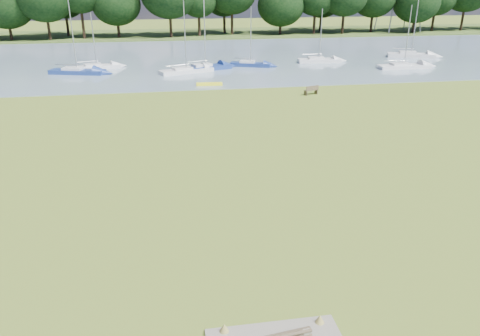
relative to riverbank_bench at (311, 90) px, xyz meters
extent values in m
plane|color=olive|center=(-11.14, -18.35, -0.45)|extent=(220.00, 220.00, 0.00)
cube|color=gray|center=(-11.14, 23.65, -0.45)|extent=(220.00, 40.00, 0.10)
cube|color=#4C6626|center=(-11.14, 53.65, -0.45)|extent=(220.00, 20.00, 0.40)
cube|color=brown|center=(-0.61, -0.15, -0.23)|extent=(0.22, 0.44, 0.44)
cube|color=brown|center=(0.57, 0.27, -0.23)|extent=(0.22, 0.44, 0.44)
cube|color=brown|center=(-0.02, 0.06, 0.00)|extent=(1.51, 0.90, 0.05)
cube|color=brown|center=(0.04, -0.12, 0.23)|extent=(1.38, 0.53, 0.43)
cube|color=#FFF921|center=(-9.25, 5.65, -0.26)|extent=(2.75, 0.84, 0.27)
cylinder|color=black|center=(-41.14, 49.65, 1.59)|extent=(0.52, 0.52, 3.69)
ellipsoid|color=black|center=(-41.14, 49.65, 6.10)|extent=(9.40, 9.40, 7.99)
cylinder|color=black|center=(-34.14, 49.65, 1.74)|extent=(0.52, 0.52, 3.99)
cylinder|color=black|center=(-27.14, 49.65, 1.89)|extent=(0.52, 0.52, 4.29)
cylinder|color=black|center=(-20.14, 49.65, 1.44)|extent=(0.52, 0.52, 3.38)
ellipsoid|color=black|center=(-20.14, 49.65, 5.58)|extent=(9.40, 9.40, 7.99)
cylinder|color=black|center=(-13.14, 49.65, 1.59)|extent=(0.52, 0.52, 3.69)
ellipsoid|color=black|center=(-13.14, 49.65, 6.10)|extent=(7.31, 7.31, 6.22)
cylinder|color=black|center=(-6.14, 49.65, 1.74)|extent=(0.52, 0.52, 3.99)
cylinder|color=black|center=(0.86, 49.65, 1.89)|extent=(0.52, 0.52, 4.29)
cylinder|color=black|center=(7.86, 49.65, 1.44)|extent=(0.52, 0.52, 3.38)
ellipsoid|color=black|center=(7.86, 49.65, 5.58)|extent=(7.31, 7.31, 6.22)
cylinder|color=black|center=(14.86, 49.65, 1.59)|extent=(0.52, 0.52, 3.69)
ellipsoid|color=black|center=(14.86, 49.65, 6.10)|extent=(8.36, 8.36, 7.10)
cylinder|color=black|center=(21.86, 49.65, 1.74)|extent=(0.52, 0.52, 3.99)
cylinder|color=black|center=(28.86, 49.65, 1.89)|extent=(0.52, 0.52, 4.29)
cylinder|color=black|center=(35.86, 49.65, 1.44)|extent=(0.52, 0.52, 3.38)
ellipsoid|color=black|center=(35.86, 49.65, 5.58)|extent=(8.36, 8.36, 7.10)
cylinder|color=black|center=(42.86, 49.65, 1.59)|extent=(0.52, 0.52, 3.69)
cylinder|color=black|center=(49.86, 49.65, 1.74)|extent=(0.52, 0.52, 3.99)
cube|color=silver|center=(6.57, 17.36, -0.05)|extent=(5.68, 1.95, 0.69)
cube|color=silver|center=(6.12, 17.39, 0.37)|extent=(2.04, 1.36, 0.45)
cylinder|color=#A5A8AD|center=(6.57, 17.36, 3.23)|extent=(0.12, 0.12, 6.27)
cube|color=navy|center=(-2.93, 15.97, -0.08)|extent=(5.34, 3.25, 0.63)
cube|color=silver|center=(-3.32, 16.12, 0.30)|extent=(2.10, 1.72, 0.41)
cylinder|color=#A5A8AD|center=(-2.93, 15.97, 3.44)|extent=(0.11, 0.11, 6.77)
cube|color=silver|center=(-11.18, 13.02, -0.09)|extent=(6.59, 3.84, 0.62)
cube|color=silver|center=(-11.66, 12.84, 0.29)|extent=(2.57, 2.07, 0.40)
cylinder|color=#A5A8AD|center=(-11.18, 13.02, 3.85)|extent=(0.11, 0.11, 7.61)
cube|color=silver|center=(15.54, 11.53, -0.09)|extent=(6.50, 1.84, 0.61)
cube|color=silver|center=(15.03, 11.52, 0.28)|extent=(2.28, 1.44, 0.40)
cylinder|color=#A5A8AD|center=(15.54, 11.53, 3.55)|extent=(0.11, 0.11, 7.01)
cube|color=navy|center=(-8.78, 14.29, -0.03)|extent=(6.54, 4.07, 0.75)
cube|color=silver|center=(-9.25, 14.09, 0.43)|extent=(2.59, 2.14, 0.48)
cylinder|color=#A5A8AD|center=(-8.78, 14.29, 4.08)|extent=(0.13, 0.13, 7.89)
cube|color=silver|center=(-21.90, 17.30, -0.09)|extent=(5.72, 3.10, 0.62)
cube|color=silver|center=(-22.32, 17.17, 0.29)|extent=(2.20, 1.73, 0.40)
cylinder|color=#A5A8AD|center=(-21.90, 17.30, 3.13)|extent=(0.11, 0.11, 6.17)
cube|color=silver|center=(20.75, 19.44, -0.02)|extent=(6.61, 3.87, 0.75)
cube|color=silver|center=(20.27, 19.61, 0.43)|extent=(2.58, 2.09, 0.48)
cylinder|color=#A5A8AD|center=(20.75, 19.44, 4.10)|extent=(0.13, 0.13, 7.92)
cube|color=navy|center=(-23.77, 14.45, -0.07)|extent=(6.61, 3.51, 0.66)
cube|color=silver|center=(-24.25, 14.60, 0.34)|extent=(2.53, 1.98, 0.43)
cylinder|color=#A5A8AD|center=(-23.77, 14.45, 4.10)|extent=(0.11, 0.11, 8.05)
camera|label=1|loc=(-14.08, -42.57, 9.99)|focal=35.00mm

